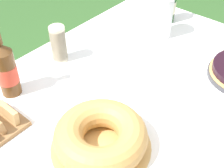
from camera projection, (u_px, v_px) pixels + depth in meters
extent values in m
cube|color=brown|center=(135.00, 105.00, 1.27)|extent=(1.62, 1.18, 0.03)
cylinder|color=brown|center=(136.00, 51.00, 2.21)|extent=(0.06, 0.06, 0.70)
cube|color=white|center=(135.00, 101.00, 1.26)|extent=(1.63, 1.19, 0.00)
cube|color=white|center=(41.00, 57.00, 1.59)|extent=(1.63, 0.00, 0.10)
cube|color=white|center=(221.00, 32.00, 1.77)|extent=(0.00, 1.19, 0.10)
cylinder|color=tan|center=(101.00, 146.00, 1.08)|extent=(0.35, 0.35, 0.01)
torus|color=tan|center=(101.00, 136.00, 1.04)|extent=(0.32, 0.32, 0.10)
cylinder|color=beige|center=(59.00, 51.00, 1.44)|extent=(0.07, 0.07, 0.09)
cylinder|color=beige|center=(59.00, 49.00, 1.44)|extent=(0.07, 0.07, 0.09)
cylinder|color=beige|center=(59.00, 46.00, 1.43)|extent=(0.07, 0.07, 0.09)
cylinder|color=beige|center=(58.00, 44.00, 1.42)|extent=(0.07, 0.07, 0.09)
cylinder|color=beige|center=(58.00, 42.00, 1.41)|extent=(0.07, 0.07, 0.09)
cylinder|color=beige|center=(58.00, 39.00, 1.40)|extent=(0.07, 0.07, 0.09)
cylinder|color=beige|center=(57.00, 37.00, 1.39)|extent=(0.07, 0.07, 0.09)
torus|color=beige|center=(56.00, 27.00, 1.36)|extent=(0.07, 0.07, 0.01)
cylinder|color=#2D562D|center=(168.00, 6.00, 1.70)|extent=(0.08, 0.08, 0.18)
cylinder|color=beige|center=(168.00, 7.00, 1.70)|extent=(0.09, 0.09, 0.07)
cylinder|color=brown|center=(7.00, 73.00, 1.23)|extent=(0.08, 0.08, 0.20)
cylinder|color=#E54C38|center=(7.00, 74.00, 1.24)|extent=(0.08, 0.08, 0.08)
cone|color=brown|center=(0.00, 48.00, 1.16)|extent=(0.08, 0.08, 0.04)
cylinder|color=white|center=(161.00, 17.00, 1.57)|extent=(0.11, 0.11, 0.21)
cube|color=tan|center=(6.00, 111.00, 1.15)|extent=(0.02, 0.14, 0.06)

